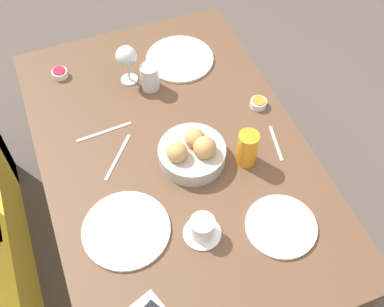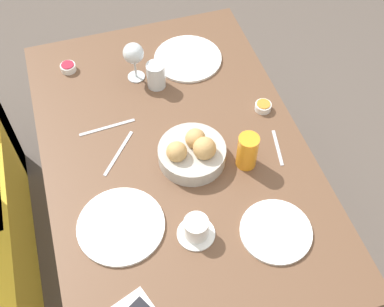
{
  "view_description": "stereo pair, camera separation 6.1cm",
  "coord_description": "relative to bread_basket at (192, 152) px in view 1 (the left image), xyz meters",
  "views": [
    {
      "loc": [
        -0.91,
        0.29,
        2.05
      ],
      "look_at": [
        -0.05,
        -0.04,
        0.8
      ],
      "focal_mm": 45.0,
      "sensor_mm": 36.0,
      "label": 1
    },
    {
      "loc": [
        -0.93,
        0.23,
        2.05
      ],
      "look_at": [
        -0.05,
        -0.04,
        0.8
      ],
      "focal_mm": 45.0,
      "sensor_mm": 36.0,
      "label": 2
    }
  ],
  "objects": [
    {
      "name": "bread_basket",
      "position": [
        0.0,
        0.0,
        0.0
      ],
      "size": [
        0.22,
        0.22,
        0.11
      ],
      "color": "#B2ADA3",
      "rests_on": "dining_table"
    },
    {
      "name": "wine_glass",
      "position": [
        0.43,
        0.09,
        0.07
      ],
      "size": [
        0.08,
        0.08,
        0.16
      ],
      "color": "silver",
      "rests_on": "dining_table"
    },
    {
      "name": "jam_bowl_berry",
      "position": [
        0.54,
        0.33,
        -0.03
      ],
      "size": [
        0.06,
        0.06,
        0.03
      ],
      "color": "white",
      "rests_on": "dining_table"
    },
    {
      "name": "fork_silver",
      "position": [
        0.22,
        0.24,
        -0.04
      ],
      "size": [
        0.02,
        0.2,
        0.0
      ],
      "color": "#B7B7BC",
      "rests_on": "dining_table"
    },
    {
      "name": "spoon_coffee",
      "position": [
        -0.04,
        -0.29,
        -0.04
      ],
      "size": [
        0.15,
        0.04,
        0.0
      ],
      "color": "#B7B7BC",
      "rests_on": "dining_table"
    },
    {
      "name": "knife_silver",
      "position": [
        0.1,
        0.23,
        -0.04
      ],
      "size": [
        0.16,
        0.13,
        0.0
      ],
      "color": "#B7B7BC",
      "rests_on": "dining_table"
    },
    {
      "name": "water_tumbler",
      "position": [
        0.36,
        0.03,
        0.01
      ],
      "size": [
        0.07,
        0.07,
        0.1
      ],
      "color": "silver",
      "rests_on": "dining_table"
    },
    {
      "name": "juice_glass",
      "position": [
        -0.07,
        -0.16,
        0.02
      ],
      "size": [
        0.07,
        0.07,
        0.13
      ],
      "color": "orange",
      "rests_on": "dining_table"
    },
    {
      "name": "plate_near_left",
      "position": [
        -0.33,
        -0.16,
        -0.04
      ],
      "size": [
        0.21,
        0.21,
        0.01
      ],
      "color": "white",
      "rests_on": "dining_table"
    },
    {
      "name": "jam_bowl_honey",
      "position": [
        0.14,
        -0.3,
        -0.03
      ],
      "size": [
        0.06,
        0.06,
        0.03
      ],
      "color": "white",
      "rests_on": "dining_table"
    },
    {
      "name": "plate_far_center",
      "position": [
        -0.17,
        0.28,
        -0.04
      ],
      "size": [
        0.26,
        0.26,
        0.01
      ],
      "color": "white",
      "rests_on": "dining_table"
    },
    {
      "name": "dining_table",
      "position": [
        0.05,
        0.04,
        -0.15
      ],
      "size": [
        1.33,
        0.86,
        0.77
      ],
      "color": "brown",
      "rests_on": "ground_plane"
    },
    {
      "name": "plate_near_right",
      "position": [
        0.46,
        -0.12,
        -0.04
      ],
      "size": [
        0.26,
        0.26,
        0.01
      ],
      "color": "white",
      "rests_on": "dining_table"
    },
    {
      "name": "coffee_cup",
      "position": [
        -0.26,
        0.07,
        -0.01
      ],
      "size": [
        0.11,
        0.11,
        0.07
      ],
      "color": "white",
      "rests_on": "dining_table"
    },
    {
      "name": "ground_plane",
      "position": [
        0.05,
        0.04,
        -0.81
      ],
      "size": [
        10.0,
        10.0,
        0.0
      ],
      "primitive_type": "plane",
      "color": "#564C44"
    }
  ]
}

